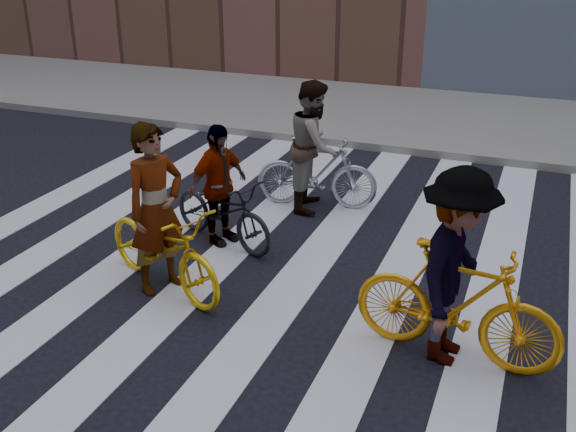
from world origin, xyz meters
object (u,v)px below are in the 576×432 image
Objects in this scene: rider_right at (455,268)px; rider_rear at (218,185)px; bike_yellow_right at (457,304)px; bike_silver_mid at (317,173)px; bike_dark_rear at (223,210)px; rider_mid at (314,145)px; rider_left at (156,209)px; bike_yellow_left at (163,247)px.

rider_rear is at bearing 70.86° from rider_right.
bike_yellow_right is 0.38m from rider_right.
bike_yellow_right is 1.23× the size of rider_rear.
bike_silver_mid is 4.04m from bike_yellow_right.
rider_rear is at bearing 143.94° from bike_silver_mid.
bike_dark_rear is at bearing 70.52° from rider_right.
rider_right is 3.59m from rider_rear.
bike_yellow_right is 3.64m from rider_rear.
rider_rear is at bearing 110.99° from bike_dark_rear.
bike_silver_mid reaches higher than bike_dark_rear.
rider_mid reaches higher than bike_silver_mid.
rider_left reaches higher than rider_rear.
bike_silver_mid is 0.90× the size of bike_yellow_right.
rider_rear reaches higher than bike_silver_mid.
rider_left is (-0.87, -2.99, 0.45)m from bike_silver_mid.
bike_dark_rear is 0.35m from rider_rear.
rider_left reaches higher than bike_silver_mid.
rider_right is at bearing -94.55° from bike_dark_rear.
rider_rear is at bearing 71.20° from bike_yellow_right.
bike_silver_mid is at bearing 8.33° from bike_yellow_left.
rider_mid is 0.98× the size of rider_right.
rider_right is (2.51, -3.17, 0.02)m from rider_mid.
bike_silver_mid is 0.94× the size of rider_mid.
bike_yellow_right is 1.01× the size of rider_left.
bike_yellow_left is 1.35m from bike_dark_rear.
rider_left is 1.04× the size of rider_mid.
bike_yellow_right is at bearing -69.33° from rider_left.
rider_right is at bearing -69.38° from rider_left.
rider_left is (-0.05, 0.00, 0.46)m from bike_yellow_left.
bike_yellow_left is 1.02× the size of rider_left.
rider_left is 3.10m from rider_mid.
bike_yellow_right is at bearing -151.47° from rider_mid.
rider_left is at bearing -164.62° from bike_dark_rear.
rider_right reaches higher than bike_yellow_left.
bike_dark_rear is 1.45m from rider_left.
bike_yellow_left is 3.33m from bike_yellow_right.
rider_rear is at bearing 145.38° from rider_mid.
rider_rear reaches higher than bike_dark_rear.
bike_silver_mid is at bearing 43.86° from rider_right.
rider_mid is at bearing 9.23° from bike_yellow_left.
bike_yellow_left is at bearing -160.39° from rider_rear.
rider_right is (3.19, -1.53, 0.52)m from bike_dark_rear.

